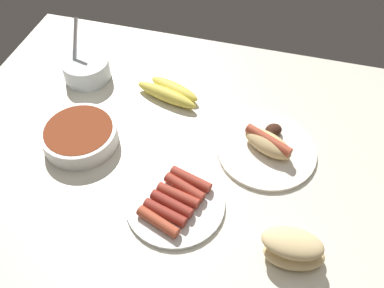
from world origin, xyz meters
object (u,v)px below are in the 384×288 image
Objects in this scene: bowl_coleslaw at (86,68)px; plate_sausages at (175,202)px; banana_bunch at (170,92)px; plate_hotdog_assembled at (267,147)px; bowl_chili at (80,135)px; bread_stack at (293,249)px.

plate_sausages is at bearing 136.72° from bowl_coleslaw.
banana_bunch is at bearing -70.72° from plate_sausages.
plate_hotdog_assembled reaches higher than banana_bunch.
bowl_chili is (45.79, 9.54, 0.95)cm from plate_hotdog_assembled.
bowl_coleslaw is 25.79cm from banana_bunch.
bowl_chili is 1.18× the size of bowl_coleslaw.
bowl_chili is 27.57cm from banana_bunch.
banana_bunch is (38.17, -39.22, -1.82)cm from bread_stack.
bread_stack is 0.73× the size of banana_bunch.
bowl_coleslaw is at bearing -14.43° from plate_hotdog_assembled.
plate_hotdog_assembled is 1.55× the size of bowl_coleslaw.
banana_bunch is (-16.66, -21.95, -0.88)cm from bowl_chili.
plate_hotdog_assembled is 1.31× the size of bowl_chili.
banana_bunch is at bearing -127.20° from bowl_chili.
bread_stack is 0.62× the size of plate_sausages.
bowl_chili is 0.99× the size of banana_bunch.
bread_stack is 57.49cm from bowl_chili.
plate_hotdog_assembled is 1.29× the size of banana_bunch.
bowl_coleslaw is at bearing -43.28° from plate_sausages.
bread_stack is at bearing 167.89° from plate_sausages.
bowl_coleslaw reaches higher than bread_stack.
plate_hotdog_assembled is 1.78× the size of bread_stack.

